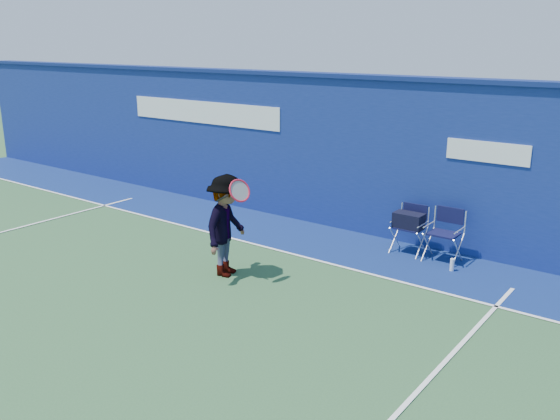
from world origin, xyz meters
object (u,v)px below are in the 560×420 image
Objects in this scene: directors_chair_right at (443,245)px; water_bottle at (452,265)px; tennis_player at (226,226)px; directors_chair_left at (409,234)px.

water_bottle is at bearing -48.77° from directors_chair_right.
water_bottle is 0.13× the size of tennis_player.
water_bottle is (0.97, -0.38, -0.25)m from directors_chair_left.
directors_chair_right is (0.66, -0.01, -0.07)m from directors_chair_left.
directors_chair_right is at bearing -1.25° from directors_chair_left.
water_bottle is at bearing -21.13° from directors_chair_left.
tennis_player reaches higher than directors_chair_right.
directors_chair_right reaches higher than directors_chair_left.
directors_chair_left is 3.98× the size of water_bottle.
directors_chair_right is 0.55× the size of tennis_player.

